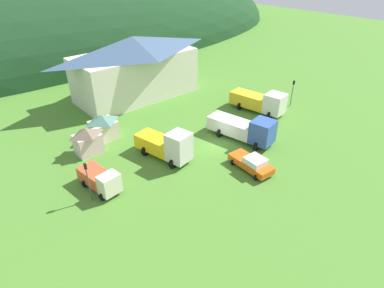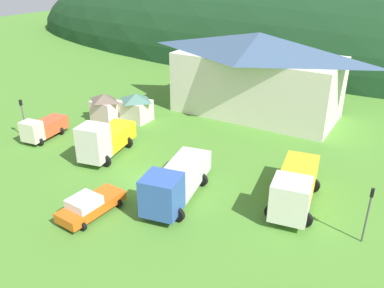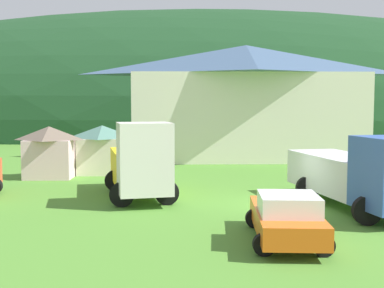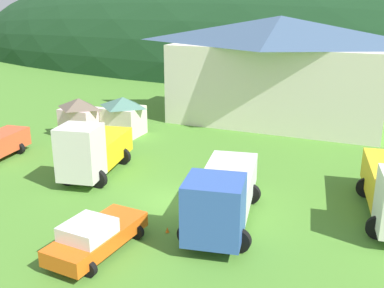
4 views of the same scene
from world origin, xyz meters
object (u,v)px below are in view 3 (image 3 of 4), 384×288
at_px(play_shed_pink, 49,151).
at_px(service_pickup_orange, 286,217).
at_px(flatbed_truck_yellow, 140,163).
at_px(play_shed_cream, 102,149).
at_px(depot_building, 246,100).
at_px(traffic_cone_mid_row, 286,196).
at_px(box_truck_blue, 361,173).
at_px(traffic_cone_near_pickup, 323,221).

relative_size(play_shed_pink, service_pickup_orange, 0.62).
relative_size(flatbed_truck_yellow, service_pickup_orange, 1.40).
height_order(play_shed_cream, play_shed_pink, play_shed_pink).
bearing_deg(depot_building, traffic_cone_mid_row, -90.62).
bearing_deg(box_truck_blue, flatbed_truck_yellow, -117.23).
distance_m(play_shed_pink, traffic_cone_mid_row, 14.66).
relative_size(flatbed_truck_yellow, box_truck_blue, 0.82).
relative_size(play_shed_pink, traffic_cone_near_pickup, 5.98).
bearing_deg(play_shed_cream, service_pickup_orange, -62.22).
bearing_deg(play_shed_pink, play_shed_cream, 32.71).
relative_size(depot_building, service_pickup_orange, 3.83).
xyz_separation_m(box_truck_blue, service_pickup_orange, (-4.15, -4.67, -0.78)).
relative_size(play_shed_cream, traffic_cone_mid_row, 6.12).
relative_size(box_truck_blue, traffic_cone_mid_row, 16.77).
bearing_deg(flatbed_truck_yellow, play_shed_cream, -171.51).
distance_m(depot_building, play_shed_pink, 17.52).
distance_m(play_shed_cream, play_shed_pink, 3.47).
height_order(play_shed_cream, traffic_cone_near_pickup, play_shed_cream).
xyz_separation_m(play_shed_cream, traffic_cone_mid_row, (10.29, -8.03, -1.62)).
bearing_deg(service_pickup_orange, traffic_cone_mid_row, 171.74).
height_order(box_truck_blue, traffic_cone_mid_row, box_truck_blue).
bearing_deg(traffic_cone_mid_row, service_pickup_orange, -102.13).
relative_size(depot_building, play_shed_pink, 6.18).
height_order(depot_building, traffic_cone_mid_row, depot_building).
bearing_deg(play_shed_cream, box_truck_blue, -42.27).
xyz_separation_m(play_shed_pink, traffic_cone_mid_row, (13.21, -6.15, -1.63)).
bearing_deg(play_shed_pink, traffic_cone_mid_row, -24.96).
height_order(depot_building, box_truck_blue, depot_building).
distance_m(box_truck_blue, traffic_cone_near_pickup, 3.21).
xyz_separation_m(depot_building, play_shed_pink, (-13.40, -10.84, -3.18)).
relative_size(play_shed_cream, service_pickup_orange, 0.62).
distance_m(depot_building, box_truck_blue, 20.86).
xyz_separation_m(play_shed_pink, traffic_cone_near_pickup, (13.50, -11.46, -1.63)).
xyz_separation_m(play_shed_pink, service_pickup_orange, (11.45, -14.32, -0.80)).
distance_m(service_pickup_orange, traffic_cone_near_pickup, 3.61).
distance_m(depot_building, flatbed_truck_yellow, 19.35).
bearing_deg(play_shed_pink, box_truck_blue, -31.74).
height_order(play_shed_pink, traffic_cone_near_pickup, play_shed_pink).
bearing_deg(depot_building, service_pickup_orange, -94.41).
bearing_deg(play_shed_cream, depot_building, 40.56).
xyz_separation_m(play_shed_cream, flatbed_truck_yellow, (3.14, -8.68, 0.13)).
bearing_deg(box_truck_blue, play_shed_pink, -132.35).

